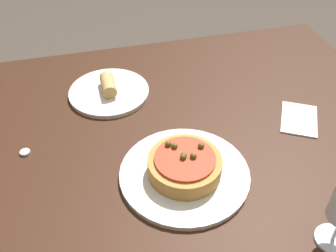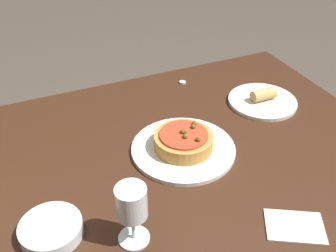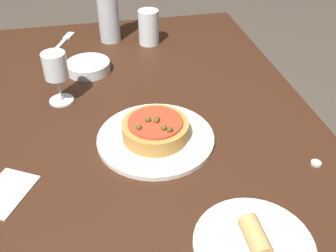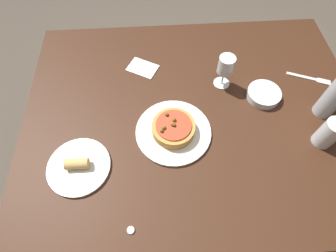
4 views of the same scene
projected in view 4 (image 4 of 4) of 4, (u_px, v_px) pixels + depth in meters
name	position (u px, v px, depth m)	size (l,w,h in m)	color
ground_plane	(185.00, 178.00, 1.70)	(14.00, 14.00, 0.00)	#4C4238
dining_table	(193.00, 122.00, 1.12)	(1.36, 1.07, 0.76)	#381E11
dinner_plate	(173.00, 132.00, 0.99)	(0.29, 0.29, 0.01)	silver
pizza	(173.00, 128.00, 0.97)	(0.16, 0.16, 0.06)	#BC843D
wine_glass	(226.00, 66.00, 1.04)	(0.07, 0.07, 0.15)	silver
water_cup	(329.00, 133.00, 0.93)	(0.07, 0.07, 0.12)	silver
side_bowl	(264.00, 94.00, 1.07)	(0.14, 0.14, 0.03)	silver
fork	(311.00, 79.00, 1.14)	(0.18, 0.09, 0.00)	beige
side_plate	(79.00, 166.00, 0.92)	(0.22, 0.22, 0.05)	silver
paper_napkin	(143.00, 68.00, 1.17)	(0.15, 0.14, 0.00)	silver
bottle_cap	(131.00, 230.00, 0.81)	(0.02, 0.02, 0.01)	#B7B7BC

